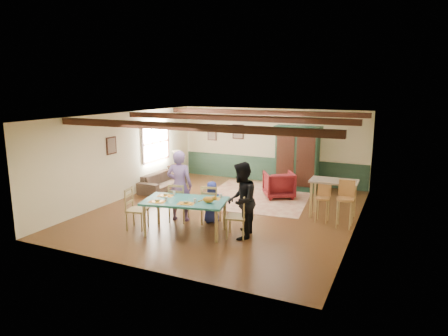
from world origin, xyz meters
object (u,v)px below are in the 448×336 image
at_px(dining_chair_far_left, 179,202).
at_px(table_lamp, 176,158).
at_px(bar_stool_left, 322,203).
at_px(armchair, 279,185).
at_px(person_woman, 241,200).
at_px(bar_stool_right, 345,205).
at_px(cat, 208,199).
at_px(dining_chair_far_right, 211,204).
at_px(dining_chair_end_right, 237,216).
at_px(person_man, 180,186).
at_px(sofa, 163,181).
at_px(armoire, 297,158).
at_px(dining_table, 186,217).
at_px(person_child, 212,202).
at_px(counter_table, 333,199).
at_px(dining_chair_end_left, 137,209).
at_px(end_table, 177,173).

height_order(dining_chair_far_left, table_lamp, table_lamp).
bearing_deg(bar_stool_left, armchair, 134.47).
relative_size(person_woman, bar_stool_right, 1.51).
bearing_deg(cat, dining_chair_far_right, 100.37).
bearing_deg(dining_chair_end_right, person_man, -117.30).
distance_m(table_lamp, bar_stool_left, 6.26).
bearing_deg(bar_stool_right, dining_chair_end_right, -142.81).
bearing_deg(person_woman, bar_stool_left, 129.49).
bearing_deg(person_man, bar_stool_left, -169.59).
bearing_deg(sofa, armoire, -65.87).
relative_size(dining_table, sofa, 0.99).
relative_size(person_woman, person_child, 1.64).
bearing_deg(dining_chair_end_right, counter_table, 131.27).
height_order(dining_chair_far_right, dining_chair_end_right, same).
bearing_deg(dining_table, bar_stool_right, 30.25).
height_order(person_man, armchair, person_man).
height_order(dining_chair_far_right, counter_table, dining_chair_far_right).
height_order(cat, bar_stool_left, bar_stool_left).
height_order(person_man, bar_stool_left, person_man).
bearing_deg(dining_table, person_woman, 12.17).
relative_size(dining_chair_far_right, person_woman, 0.58).
height_order(armoire, sofa, armoire).
bearing_deg(person_man, sofa, -60.92).
xyz_separation_m(dining_table, dining_chair_end_right, (1.22, 0.26, 0.11)).
bearing_deg(cat, bar_stool_left, 32.10).
height_order(dining_chair_end_left, person_man, person_man).
xyz_separation_m(person_man, table_lamp, (-2.38, 3.72, -0.05)).
height_order(dining_chair_end_left, end_table, dining_chair_end_left).
height_order(person_man, sofa, person_man).
bearing_deg(table_lamp, armoire, 8.71).
bearing_deg(dining_chair_far_right, dining_chair_far_left, 0.00).
bearing_deg(cat, sofa, 124.29).
distance_m(dining_table, end_table, 5.38).
xyz_separation_m(person_child, table_lamp, (-3.23, 3.54, 0.34)).
distance_m(dining_chair_far_right, dining_chair_end_right, 1.13).
relative_size(dining_chair_end_right, armchair, 1.13).
height_order(dining_chair_end_left, bar_stool_right, bar_stool_right).
xyz_separation_m(cat, bar_stool_left, (2.22, 2.17, -0.40)).
bearing_deg(armchair, bar_stool_right, 109.16).
height_order(dining_chair_far_left, armchair, dining_chair_far_left).
xyz_separation_m(dining_chair_end_right, table_lamp, (-4.21, 4.22, 0.37)).
xyz_separation_m(dining_chair_far_right, person_child, (-0.02, 0.08, 0.03)).
distance_m(dining_chair_far_right, end_table, 4.87).
distance_m(armoire, armchair, 1.38).
height_order(armchair, end_table, armchair).
bearing_deg(cat, armchair, 70.57).
xyz_separation_m(person_man, bar_stool_left, (3.44, 1.43, -0.42)).
xyz_separation_m(person_man, cat, (1.21, -0.74, -0.02)).
distance_m(dining_chair_far_right, person_woman, 1.27).
bearing_deg(bar_stool_right, cat, -145.96).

